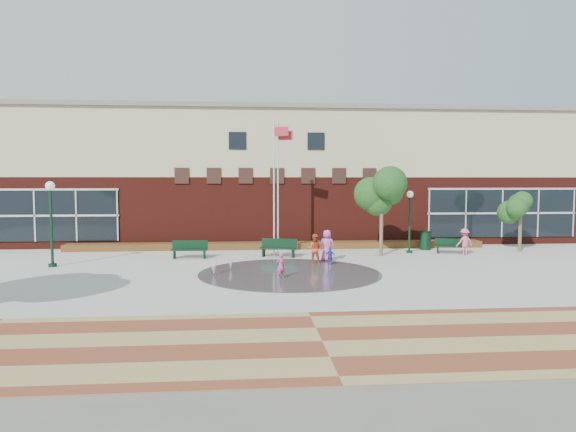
{
  "coord_description": "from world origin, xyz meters",
  "views": [
    {
      "loc": [
        -2.02,
        -20.29,
        4.3
      ],
      "look_at": [
        0.0,
        4.0,
        2.6
      ],
      "focal_mm": 32.0,
      "sensor_mm": 36.0,
      "label": 1
    }
  ],
  "objects": [
    {
      "name": "flagpole_left",
      "position": [
        -0.38,
        8.51,
        4.28
      ],
      "size": [
        0.87,
        0.34,
        7.69
      ],
      "rotation": [
        0.0,
        0.0,
        -0.31
      ],
      "color": "white",
      "rests_on": "ground"
    },
    {
      "name": "tree_small_right",
      "position": [
        14.38,
        9.03,
        2.72
      ],
      "size": [
        2.18,
        2.18,
        3.72
      ],
      "color": "brown",
      "rests_on": "ground"
    },
    {
      "name": "person_bench",
      "position": [
        10.49,
        7.96,
        0.77
      ],
      "size": [
        1.05,
        0.68,
        1.54
      ],
      "primitive_type": "imported",
      "rotation": [
        0.0,
        0.0,
        3.26
      ],
      "color": "#E15987",
      "rests_on": "ground"
    },
    {
      "name": "paver_band",
      "position": [
        0.0,
        -7.0,
        0.0
      ],
      "size": [
        46.0,
        6.0,
        0.01
      ],
      "primitive_type": "cube",
      "color": "brown",
      "rests_on": "ground"
    },
    {
      "name": "library_building",
      "position": [
        0.0,
        17.48,
        4.64
      ],
      "size": [
        44.4,
        10.4,
        9.2
      ],
      "color": "#4C150F",
      "rests_on": "ground"
    },
    {
      "name": "flagpole_right",
      "position": [
        -0.14,
        8.75,
        4.2
      ],
      "size": [
        0.9,
        0.3,
        7.51
      ],
      "rotation": [
        0.0,
        0.0,
        -0.26
      ],
      "color": "white",
      "rests_on": "ground"
    },
    {
      "name": "tree_mid",
      "position": [
        5.65,
        8.11,
        3.61
      ],
      "size": [
        2.93,
        2.93,
        4.95
      ],
      "color": "brown",
      "rests_on": "ground"
    },
    {
      "name": "plaza_concrete",
      "position": [
        0.0,
        4.0,
        0.0
      ],
      "size": [
        46.0,
        18.0,
        0.01
      ],
      "primitive_type": "cube",
      "color": "#A8A8A0",
      "rests_on": "ground"
    },
    {
      "name": "bench_right",
      "position": [
        9.95,
        8.63,
        0.28
      ],
      "size": [
        1.81,
        0.9,
        0.88
      ],
      "rotation": [
        0.0,
        0.0,
        -0.25
      ],
      "color": "black",
      "rests_on": "ground"
    },
    {
      "name": "lamp_right",
      "position": [
        7.6,
        9.06,
        2.28
      ],
      "size": [
        0.39,
        0.39,
        3.67
      ],
      "color": "black",
      "rests_on": "ground"
    },
    {
      "name": "lamp_left",
      "position": [
        -11.58,
        5.79,
        2.64
      ],
      "size": [
        0.45,
        0.45,
        4.25
      ],
      "color": "black",
      "rests_on": "ground"
    },
    {
      "name": "flower_bed",
      "position": [
        0.0,
        11.6,
        0.0
      ],
      "size": [
        26.0,
        1.2,
        0.4
      ],
      "primitive_type": "cube",
      "color": "maroon",
      "rests_on": "ground"
    },
    {
      "name": "adult_pink",
      "position": [
        2.27,
        6.37,
        0.84
      ],
      "size": [
        0.98,
        0.85,
        1.69
      ],
      "primitive_type": "imported",
      "rotation": [
        0.0,
        0.0,
        2.68
      ],
      "color": "#CC4FA3",
      "rests_on": "ground"
    },
    {
      "name": "bench_mid",
      "position": [
        -0.2,
        8.1,
        0.33
      ],
      "size": [
        2.12,
        1.19,
        1.03
      ],
      "rotation": [
        0.0,
        0.0,
        -0.32
      ],
      "color": "black",
      "rests_on": "ground"
    },
    {
      "name": "child_blue",
      "position": [
        2.23,
        5.09,
        0.46
      ],
      "size": [
        0.58,
        0.34,
        0.93
      ],
      "primitive_type": "imported",
      "rotation": [
        0.0,
        0.0,
        2.91
      ],
      "color": "#2731B1",
      "rests_on": "ground"
    },
    {
      "name": "trash_can",
      "position": [
        9.04,
        10.33,
        0.6
      ],
      "size": [
        0.72,
        0.72,
        1.18
      ],
      "color": "black",
      "rests_on": "ground"
    },
    {
      "name": "adult_red",
      "position": [
        1.51,
        5.71,
        0.77
      ],
      "size": [
        0.86,
        0.74,
        1.54
      ],
      "primitive_type": "imported",
      "rotation": [
        0.0,
        0.0,
        2.91
      ],
      "color": "#D64528",
      "rests_on": "ground"
    },
    {
      "name": "ground",
      "position": [
        0.0,
        0.0,
        0.0
      ],
      "size": [
        120.0,
        120.0,
        0.0
      ],
      "primitive_type": "plane",
      "color": "#666056",
      "rests_on": "ground"
    },
    {
      "name": "splash_pad",
      "position": [
        0.0,
        3.0,
        0.0
      ],
      "size": [
        8.4,
        8.4,
        0.01
      ],
      "primitive_type": "cylinder",
      "color": "#383A3D",
      "rests_on": "ground"
    },
    {
      "name": "water_jet_b",
      "position": [
        -2.75,
        4.1,
        0.0
      ],
      "size": [
        0.22,
        0.22,
        0.48
      ],
      "primitive_type": "cone",
      "rotation": [
        3.14,
        0.0,
        0.0
      ],
      "color": "white",
      "rests_on": "ground"
    },
    {
      "name": "bench_left",
      "position": [
        -5.1,
        7.99,
        0.32
      ],
      "size": [
        1.99,
        0.67,
        0.99
      ],
      "rotation": [
        0.0,
        0.0,
        -0.06
      ],
      "color": "black",
      "rests_on": "ground"
    },
    {
      "name": "water_jet_a",
      "position": [
        -3.47,
        2.83,
        0.0
      ],
      "size": [
        0.38,
        0.38,
        0.75
      ],
      "primitive_type": "cone",
      "rotation": [
        3.14,
        0.0,
        0.0
      ],
      "color": "white",
      "rests_on": "ground"
    },
    {
      "name": "child_splash",
      "position": [
        -0.5,
        1.75,
        0.57
      ],
      "size": [
        0.5,
        0.44,
        1.15
      ],
      "primitive_type": "imported",
      "rotation": [
        0.0,
        0.0,
        3.62
      ],
      "color": "#C94383",
      "rests_on": "ground"
    }
  ]
}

